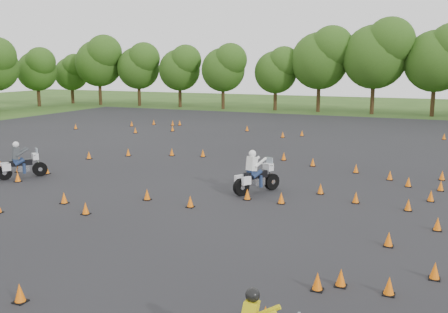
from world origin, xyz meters
TOP-DOWN VIEW (x-y plane):
  - ground at (0.00, 0.00)m, footprint 140.00×140.00m
  - asphalt_pad at (0.00, 6.00)m, footprint 62.00×62.00m
  - treeline at (3.54, 34.92)m, footprint 86.94×32.74m
  - traffic_cones at (-0.09, 5.61)m, footprint 36.64×32.59m
  - rider_grey at (-9.51, 0.58)m, footprint 1.99×2.39m
  - rider_white at (2.26, 2.42)m, footprint 1.95×2.53m

SIDE VIEW (x-z plane):
  - ground at x=0.00m, z-range 0.00..0.00m
  - asphalt_pad at x=0.00m, z-range 0.01..0.01m
  - traffic_cones at x=-0.09m, z-range 0.01..0.46m
  - rider_grey at x=-9.51m, z-range 0.00..1.86m
  - rider_white at x=2.26m, z-range 0.00..1.93m
  - treeline at x=3.54m, z-range -0.77..10.31m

